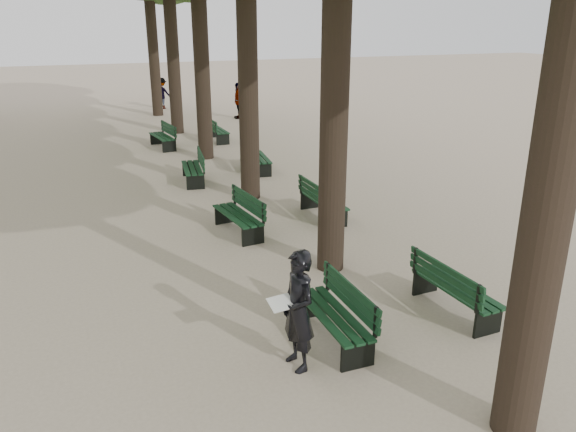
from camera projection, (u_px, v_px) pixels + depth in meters
name	position (u px, v px, depth m)	size (l,w,h in m)	color
ground	(328.00, 366.00, 7.97)	(120.00, 120.00, 0.00)	#BEAA90
bench_left_0	(333.00, 325.00, 8.51)	(0.59, 1.81, 0.92)	black
bench_left_1	(238.00, 222.00, 12.80)	(0.77, 1.85, 0.92)	black
bench_left_2	(193.00, 173.00, 16.83)	(0.81, 1.86, 0.92)	black
bench_left_3	(163.00, 141.00, 21.30)	(0.79, 1.86, 0.92)	black
bench_right_0	(455.00, 298.00, 9.34)	(0.64, 1.82, 0.92)	black
bench_right_1	(323.00, 207.00, 13.82)	(0.57, 1.80, 0.92)	black
bench_right_2	(258.00, 163.00, 18.09)	(0.80, 1.86, 0.92)	black
bench_right_3	(217.00, 134.00, 22.51)	(0.59, 1.81, 0.92)	black
man_with_map	(298.00, 311.00, 7.68)	(0.65, 0.74, 1.76)	black
pedestrian_b	(162.00, 93.00, 30.48)	(1.07, 0.33, 1.65)	#262628
pedestrian_c	(238.00, 101.00, 27.46)	(1.02, 0.35, 1.73)	#262628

